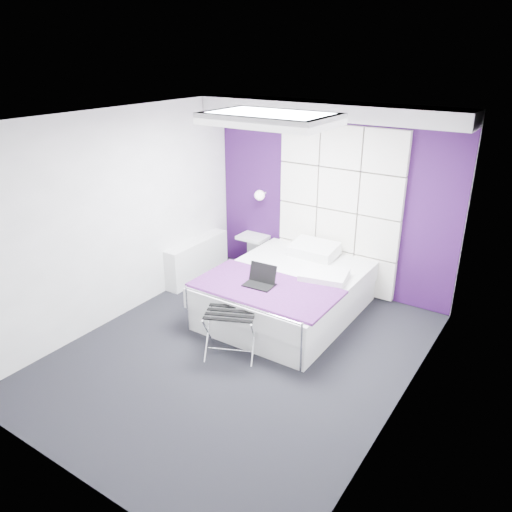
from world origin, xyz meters
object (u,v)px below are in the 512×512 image
(wall_lamp, at_px, (261,195))
(nightstand, at_px, (253,237))
(bed, at_px, (287,292))
(luggage_rack, at_px, (231,334))
(radiator, at_px, (197,259))
(laptop, at_px, (261,280))

(wall_lamp, height_order, nightstand, wall_lamp)
(bed, distance_m, luggage_rack, 1.18)
(radiator, xyz_separation_m, laptop, (1.58, -0.69, 0.35))
(radiator, height_order, laptop, laptop)
(nightstand, xyz_separation_m, laptop, (1.06, -1.41, 0.11))
(radiator, relative_size, nightstand, 2.73)
(bed, relative_size, laptop, 5.92)
(laptop, bearing_deg, luggage_rack, -89.70)
(nightstand, height_order, luggage_rack, nightstand)
(wall_lamp, distance_m, nightstand, 0.69)
(luggage_rack, bearing_deg, nightstand, 93.63)
(radiator, xyz_separation_m, luggage_rack, (1.63, -1.38, -0.03))
(bed, height_order, luggage_rack, bed)
(wall_lamp, height_order, laptop, wall_lamp)
(wall_lamp, xyz_separation_m, nightstand, (-0.12, -0.04, -0.68))
(wall_lamp, relative_size, laptop, 0.42)
(luggage_rack, bearing_deg, wall_lamp, 90.64)
(radiator, height_order, luggage_rack, radiator)
(wall_lamp, xyz_separation_m, laptop, (0.94, -1.45, -0.57))
(laptop, bearing_deg, bed, 76.15)
(radiator, relative_size, laptop, 3.40)
(bed, relative_size, luggage_rack, 3.81)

